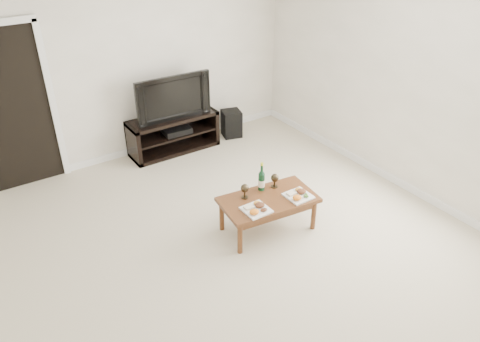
% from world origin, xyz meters
% --- Properties ---
extents(floor, '(5.50, 5.50, 0.00)m').
position_xyz_m(floor, '(0.00, 0.00, 0.00)').
color(floor, beige).
rests_on(floor, ground).
extents(back_wall, '(5.00, 0.04, 2.60)m').
position_xyz_m(back_wall, '(0.00, 2.77, 1.30)').
color(back_wall, white).
rests_on(back_wall, ground).
extents(doorway, '(0.90, 0.02, 2.05)m').
position_xyz_m(doorway, '(-1.55, 2.73, 1.02)').
color(doorway, black).
rests_on(doorway, ground).
extents(media_console, '(1.33, 0.45, 0.55)m').
position_xyz_m(media_console, '(0.48, 2.50, 0.28)').
color(media_console, black).
rests_on(media_console, ground).
extents(television, '(1.12, 0.18, 0.64)m').
position_xyz_m(television, '(0.48, 2.50, 0.87)').
color(television, black).
rests_on(television, media_console).
extents(av_receiver, '(0.41, 0.32, 0.08)m').
position_xyz_m(av_receiver, '(0.53, 2.48, 0.33)').
color(av_receiver, black).
rests_on(av_receiver, media_console).
extents(subwoofer, '(0.35, 0.35, 0.42)m').
position_xyz_m(subwoofer, '(1.47, 2.44, 0.21)').
color(subwoofer, black).
rests_on(subwoofer, ground).
extents(coffee_table, '(1.12, 0.70, 0.42)m').
position_xyz_m(coffee_table, '(0.49, 0.16, 0.21)').
color(coffee_table, brown).
rests_on(coffee_table, ground).
extents(plate_left, '(0.27, 0.27, 0.07)m').
position_xyz_m(plate_left, '(0.24, 0.05, 0.45)').
color(plate_left, white).
rests_on(plate_left, coffee_table).
extents(plate_right, '(0.27, 0.27, 0.07)m').
position_xyz_m(plate_right, '(0.78, 0.00, 0.45)').
color(plate_right, white).
rests_on(plate_right, coffee_table).
extents(wine_bottle, '(0.07, 0.07, 0.35)m').
position_xyz_m(wine_bottle, '(0.53, 0.35, 0.59)').
color(wine_bottle, '#0E341B').
rests_on(wine_bottle, coffee_table).
extents(goblet_left, '(0.09, 0.09, 0.17)m').
position_xyz_m(goblet_left, '(0.28, 0.32, 0.51)').
color(goblet_left, '#32291B').
rests_on(goblet_left, coffee_table).
extents(goblet_right, '(0.09, 0.09, 0.17)m').
position_xyz_m(goblet_right, '(0.69, 0.31, 0.51)').
color(goblet_right, '#32291B').
rests_on(goblet_right, coffee_table).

